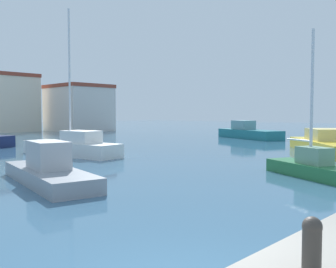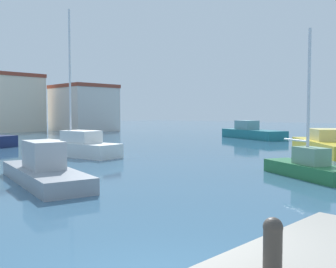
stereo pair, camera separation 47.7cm
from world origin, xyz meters
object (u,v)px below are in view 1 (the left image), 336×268
at_px(sailboat_green_outer_mooring, 311,166).
at_px(sailboat_white_far_right, 72,146).
at_px(motorboat_grey_mid_harbor, 49,170).
at_px(motorboat_teal_distant_north, 248,133).
at_px(mooring_bollard, 312,242).
at_px(motorboat_yellow_center_channel, 331,144).

height_order(sailboat_green_outer_mooring, sailboat_white_far_right, sailboat_white_far_right).
relative_size(motorboat_grey_mid_harbor, motorboat_teal_distant_north, 0.77).
height_order(mooring_bollard, sailboat_white_far_right, sailboat_white_far_right).
relative_size(mooring_bollard, motorboat_teal_distant_north, 0.07).
xyz_separation_m(mooring_bollard, motorboat_yellow_center_channel, (21.25, 7.96, -0.72)).
relative_size(sailboat_green_outer_mooring, sailboat_white_far_right, 0.67).
bearing_deg(motorboat_yellow_center_channel, sailboat_green_outer_mooring, -162.84).
bearing_deg(sailboat_green_outer_mooring, motorboat_yellow_center_channel, 17.16).
bearing_deg(sailboat_green_outer_mooring, sailboat_white_far_right, 100.78).
xyz_separation_m(motorboat_teal_distant_north, motorboat_yellow_center_channel, (-8.29, -11.48, -0.06)).
height_order(motorboat_teal_distant_north, motorboat_yellow_center_channel, motorboat_teal_distant_north).
bearing_deg(mooring_bollard, sailboat_green_outer_mooring, 23.53).
xyz_separation_m(motorboat_grey_mid_harbor, motorboat_teal_distant_north, (26.54, 8.39, 0.11)).
xyz_separation_m(motorboat_teal_distant_north, sailboat_white_far_right, (-21.06, -1.01, -0.01)).
relative_size(mooring_bollard, sailboat_green_outer_mooring, 0.10).
relative_size(sailboat_green_outer_mooring, motorboat_yellow_center_channel, 0.70).
height_order(motorboat_grey_mid_harbor, motorboat_yellow_center_channel, motorboat_grey_mid_harbor).
bearing_deg(motorboat_grey_mid_harbor, motorboat_yellow_center_channel, -9.60).
bearing_deg(motorboat_grey_mid_harbor, motorboat_teal_distant_north, 17.54).
bearing_deg(motorboat_teal_distant_north, motorboat_grey_mid_harbor, -162.46).
xyz_separation_m(mooring_bollard, sailboat_white_far_right, (8.47, 18.43, -0.68)).
height_order(motorboat_grey_mid_harbor, sailboat_white_far_right, sailboat_white_far_right).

